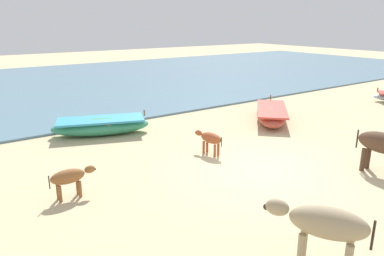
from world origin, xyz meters
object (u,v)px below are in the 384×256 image
cow_adult_dun (324,224)px  calf_near_brown (70,177)px  fishing_boat_1 (101,126)px  calf_far_rust (210,139)px  fishing_boat_0 (271,114)px  cow_second_adult_dark (384,145)px

cow_adult_dun → calf_near_brown: 5.26m
fishing_boat_1 → calf_far_rust: bearing=-42.9°
calf_near_brown → calf_far_rust: size_ratio=1.03×
fishing_boat_0 → calf_near_brown: size_ratio=3.07×
cow_second_adult_dark → calf_near_brown: bearing=-119.0°
fishing_boat_1 → cow_second_adult_dark: bearing=-38.3°
fishing_boat_1 → cow_adult_dun: (0.13, -8.72, 0.46)m
calf_near_brown → cow_second_adult_dark: (6.83, -3.25, 0.30)m
calf_far_rust → cow_adult_dun: bearing=149.3°
fishing_boat_0 → cow_adult_dun: size_ratio=2.09×
fishing_boat_1 → calf_far_rust: 4.11m
cow_adult_dun → cow_second_adult_dark: cow_second_adult_dark is taller
cow_adult_dun → calf_near_brown: bearing=-2.4°
cow_adult_dun → cow_second_adult_dark: 4.59m
cow_adult_dun → calf_far_rust: size_ratio=1.52×
calf_near_brown → cow_second_adult_dark: size_ratio=0.62×
cow_adult_dun → calf_far_rust: bearing=-49.2°
fishing_boat_0 → cow_second_adult_dark: cow_second_adult_dark is taller
cow_adult_dun → fishing_boat_0: bearing=-72.3°
fishing_boat_0 → calf_far_rust: 4.43m
calf_far_rust → cow_second_adult_dark: 4.52m
cow_second_adult_dark → cow_adult_dun: bearing=-75.8°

